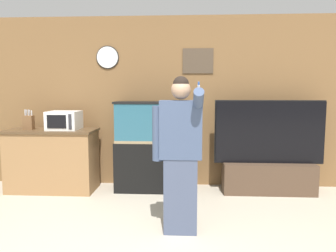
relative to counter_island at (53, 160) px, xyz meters
name	(u,v)px	position (x,y,z in m)	size (l,w,h in m)	color
wall_back_paneled	(169,102)	(1.70, 0.44, 0.84)	(10.00, 0.08, 2.60)	brown
counter_island	(53,160)	(0.00, 0.00, 0.00)	(1.29, 0.59, 0.91)	olive
microwave	(64,120)	(0.19, 0.02, 0.59)	(0.44, 0.40, 0.27)	white
knife_block	(29,122)	(-0.32, -0.03, 0.56)	(0.14, 0.10, 0.29)	brown
aquarium_on_stand	(153,146)	(1.48, 0.11, 0.20)	(1.09, 0.46, 1.32)	black
tv_on_stand	(268,166)	(3.16, 0.07, -0.07)	(1.56, 0.40, 1.34)	#4C3828
person_standing	(180,153)	(1.91, -1.33, 0.39)	(0.51, 0.39, 1.63)	#424C66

